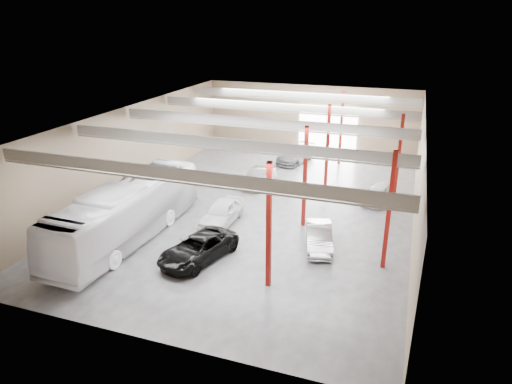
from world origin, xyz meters
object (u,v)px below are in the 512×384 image
Objects in this scene: coach_bus at (128,212)px; black_sedan at (198,248)px; car_row_a at (222,212)px; car_row_c at (296,155)px; car_right_near at (319,237)px; car_row_b at (259,177)px; car_right_far at (378,194)px.

black_sedan is (5.45, -1.07, -1.13)m from coach_bus.
coach_bus reaches higher than black_sedan.
car_row_a is 0.91× the size of car_row_c.
car_right_near is (7.16, -1.38, -0.09)m from car_row_a.
car_right_near is at bearing 46.12° from black_sedan.
car_row_b is (-0.71, 13.22, -0.02)m from black_sedan.
black_sedan is at bearing -112.38° from car_right_far.
coach_bus is 2.58× the size of car_row_c.
coach_bus reaches higher than car_right_far.
car_right_near is 1.11× the size of car_right_far.
black_sedan is at bearing -78.18° from car_row_c.
coach_bus is 3.38× the size of car_right_far.
black_sedan is at bearing -81.32° from car_row_b.
coach_bus is 2.83× the size of car_row_a.
car_row_a is at bearing -84.31° from car_row_b.
car_right_far is (2.80, 8.95, -0.05)m from car_right_near.
car_row_b is at bearing 91.06° from car_row_a.
car_row_a is at bearing -129.19° from car_right_far.
car_row_b is 1.11× the size of car_right_far.
black_sedan is 1.22× the size of car_right_near.
coach_bus reaches higher than car_row_b.
car_row_a is 8.02m from car_row_b.
coach_bus is 20.60m from car_row_c.
car_row_a reaches higher than car_row_c.
car_row_a is at bearing -81.31° from car_row_c.
coach_bus is 5.67m from black_sedan.
car_row_c is (1.31, 15.52, -0.05)m from car_row_a.
car_row_b is at bearing 69.95° from coach_bus.
car_row_c is (1.32, 7.50, 0.03)m from car_row_b.
car_row_c reaches higher than car_row_b.
car_row_c is at bearing 94.88° from car_right_near.
coach_bus is 18.83m from car_right_far.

